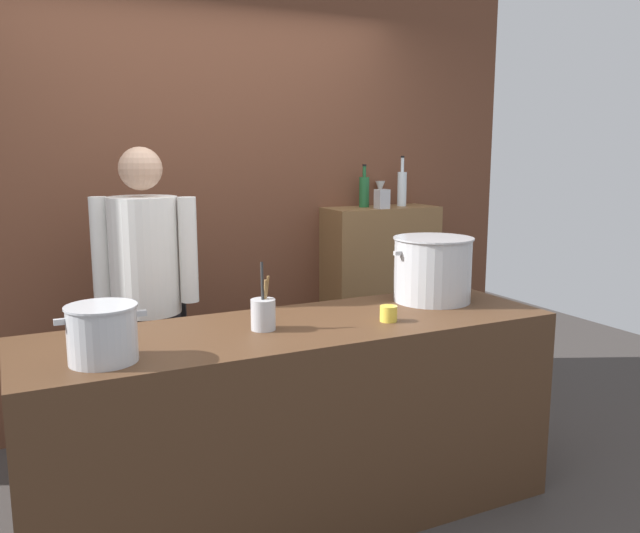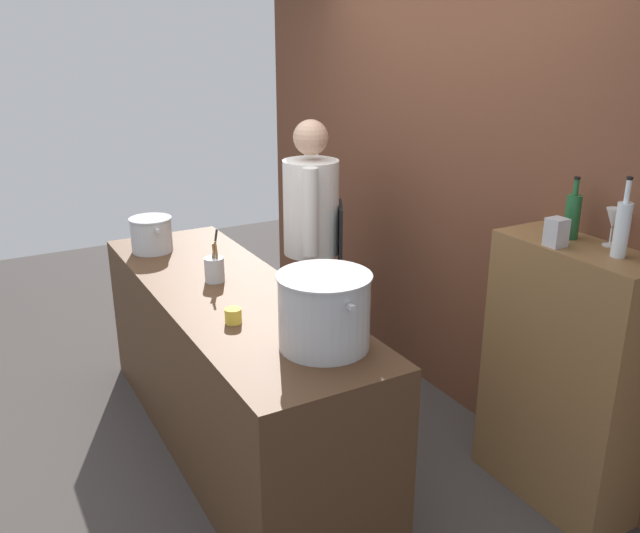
# 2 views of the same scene
# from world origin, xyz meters

# --- Properties ---
(ground_plane) EXTENTS (8.00, 8.00, 0.00)m
(ground_plane) POSITION_xyz_m (0.00, 0.00, 0.00)
(ground_plane) COLOR #383330
(brick_back_panel) EXTENTS (4.40, 0.10, 3.00)m
(brick_back_panel) POSITION_xyz_m (0.00, 1.40, 1.50)
(brick_back_panel) COLOR brown
(brick_back_panel) RESTS_ON ground_plane
(prep_counter) EXTENTS (2.31, 0.70, 0.90)m
(prep_counter) POSITION_xyz_m (0.00, 0.00, 0.45)
(prep_counter) COLOR #472D1C
(prep_counter) RESTS_ON ground_plane
(bar_cabinet) EXTENTS (0.76, 0.32, 1.27)m
(bar_cabinet) POSITION_xyz_m (1.15, 1.19, 0.64)
(bar_cabinet) COLOR brown
(bar_cabinet) RESTS_ON ground_plane
(chef) EXTENTS (0.47, 0.41, 1.66)m
(chef) POSITION_xyz_m (-0.49, 0.75, 0.96)
(chef) COLOR black
(chef) RESTS_ON ground_plane
(stockpot_large) EXTENTS (0.45, 0.40, 0.32)m
(stockpot_large) POSITION_xyz_m (0.79, 0.12, 1.06)
(stockpot_large) COLOR #B7BABF
(stockpot_large) RESTS_ON prep_counter
(stockpot_small) EXTENTS (0.31, 0.25, 0.21)m
(stockpot_small) POSITION_xyz_m (-0.82, -0.15, 1.00)
(stockpot_small) COLOR #B7BABF
(stockpot_small) RESTS_ON prep_counter
(utensil_crock) EXTENTS (0.10, 0.10, 0.29)m
(utensil_crock) POSITION_xyz_m (-0.16, -0.01, 0.97)
(utensil_crock) COLOR #B7BABF
(utensil_crock) RESTS_ON prep_counter
(butter_jar) EXTENTS (0.08, 0.08, 0.07)m
(butter_jar) POSITION_xyz_m (0.38, -0.13, 0.93)
(butter_jar) COLOR yellow
(butter_jar) RESTS_ON prep_counter
(wine_bottle_green) EXTENTS (0.07, 0.07, 0.28)m
(wine_bottle_green) POSITION_xyz_m (1.04, 1.23, 1.38)
(wine_bottle_green) COLOR #1E592D
(wine_bottle_green) RESTS_ON bar_cabinet
(wine_bottle_clear) EXTENTS (0.06, 0.06, 0.33)m
(wine_bottle_clear) POSITION_xyz_m (1.32, 1.20, 1.40)
(wine_bottle_clear) COLOR silver
(wine_bottle_clear) RESTS_ON bar_cabinet
(wine_glass_tall) EXTENTS (0.07, 0.07, 0.17)m
(wine_glass_tall) POSITION_xyz_m (1.21, 1.30, 1.39)
(wine_glass_tall) COLOR silver
(wine_glass_tall) RESTS_ON bar_cabinet
(spice_tin_silver) EXTENTS (0.08, 0.08, 0.12)m
(spice_tin_silver) POSITION_xyz_m (1.09, 1.09, 1.34)
(spice_tin_silver) COLOR #B2B2B7
(spice_tin_silver) RESTS_ON bar_cabinet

